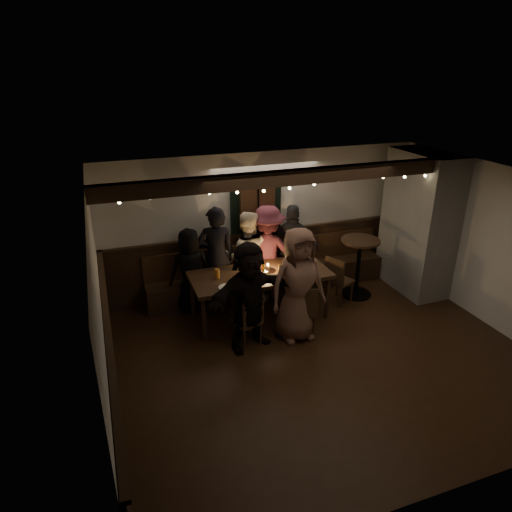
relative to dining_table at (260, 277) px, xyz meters
name	(u,v)px	position (x,y,z in m)	size (l,w,h in m)	color
room	(344,247)	(1.57, 0.02, 0.32)	(6.02, 5.01, 2.62)	black
dining_table	(260,277)	(0.00, 0.00, 0.00)	(2.30, 0.99, 1.00)	black
chair_near_left	(250,319)	(-0.44, -0.75, -0.28)	(0.47, 0.47, 0.83)	black
chair_near_right	(304,309)	(0.43, -0.79, -0.25)	(0.51, 0.51, 0.89)	black
chair_end	(337,278)	(1.46, -0.01, -0.25)	(0.53, 0.53, 0.89)	black
high_top	(359,260)	(1.98, 0.15, -0.05)	(0.70, 0.70, 1.11)	black
person_a	(191,270)	(-1.02, 0.67, -0.01)	(0.73, 0.47, 1.49)	black
person_b	(216,257)	(-0.56, 0.68, 0.16)	(0.67, 0.44, 1.83)	black
person_c	(247,257)	(0.00, 0.68, 0.09)	(0.82, 0.64, 1.68)	beige
person_d	(267,252)	(0.40, 0.70, 0.12)	(1.12, 0.64, 1.74)	#602733
person_e	(293,249)	(0.92, 0.75, 0.09)	(0.99, 0.41, 1.69)	#27272A
person_f	(249,296)	(-0.44, -0.75, 0.10)	(1.58, 0.50, 1.71)	black
person_g	(298,285)	(0.33, -0.76, 0.16)	(0.89, 0.58, 1.82)	brown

